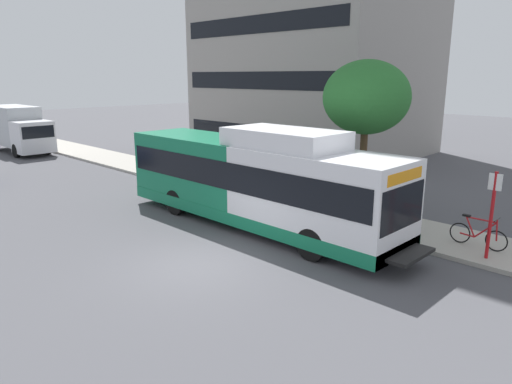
{
  "coord_description": "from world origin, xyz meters",
  "views": [
    {
      "loc": [
        -7.85,
        -10.13,
        5.35
      ],
      "look_at": [
        2.87,
        0.45,
        1.6
      ],
      "focal_mm": 32.79,
      "sensor_mm": 36.0,
      "label": 1
    }
  ],
  "objects": [
    {
      "name": "box_truck_background",
      "position": [
        3.99,
        25.37,
        1.74
      ],
      "size": [
        2.32,
        7.01,
        3.25
      ],
      "color": "silver",
      "rests_on": "ground"
    },
    {
      "name": "bicycle_parked",
      "position": [
        6.85,
        -5.37,
        0.56
      ],
      "size": [
        0.52,
        1.76,
        1.02
      ],
      "color": "black",
      "rests_on": "sidewalk_curb"
    },
    {
      "name": "transit_bus",
      "position": [
        3.75,
        1.37,
        1.7
      ],
      "size": [
        2.58,
        12.25,
        3.65
      ],
      "color": "white",
      "rests_on": "ground"
    },
    {
      "name": "bus_stop_sign_pole",
      "position": [
        6.08,
        -5.91,
        1.65
      ],
      "size": [
        0.1,
        0.36,
        2.6
      ],
      "color": "red",
      "rests_on": "sidewalk_curb"
    },
    {
      "name": "street_tree_near_stop",
      "position": [
        7.76,
        -0.55,
        4.55
      ],
      "size": [
        3.26,
        3.26,
        5.82
      ],
      "color": "#4C3823",
      "rests_on": "sidewalk_curb"
    },
    {
      "name": "ground_plane",
      "position": [
        0.0,
        8.0,
        0.0
      ],
      "size": [
        120.0,
        120.0,
        0.0
      ],
      "primitive_type": "plane",
      "color": "#4C4C51"
    },
    {
      "name": "sidewalk_curb",
      "position": [
        7.0,
        6.0,
        0.07
      ],
      "size": [
        3.0,
        56.0,
        0.14
      ],
      "primitive_type": "cube",
      "color": "#A8A399",
      "rests_on": "ground"
    }
  ]
}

